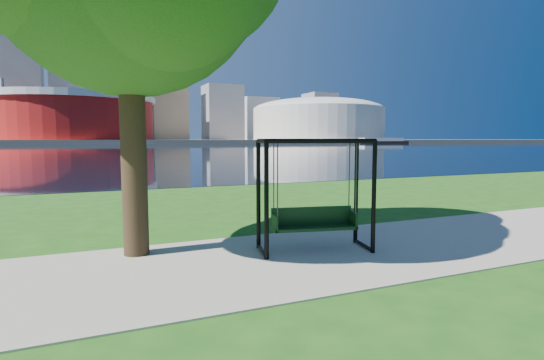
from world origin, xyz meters
TOP-DOWN VIEW (x-y plane):
  - ground at (0.00, 0.00)m, footprint 900.00×900.00m
  - path at (0.00, -0.50)m, footprint 120.00×4.00m
  - river at (0.00, 102.00)m, footprint 900.00×180.00m
  - far_bank at (0.00, 306.00)m, footprint 900.00×228.00m
  - stadium at (-10.00, 235.00)m, footprint 83.00×83.00m
  - arena at (135.00, 235.00)m, footprint 84.00×84.00m
  - skyline at (-4.27, 319.39)m, footprint 392.00×66.00m
  - swing at (0.61, -0.19)m, footprint 2.35×1.39m
  - barge at (144.37, 182.09)m, footprint 30.83×10.53m

SIDE VIEW (x-z plane):
  - ground at x=0.00m, z-range 0.00..0.00m
  - river at x=0.00m, z-range 0.00..0.02m
  - path at x=0.00m, z-range 0.00..0.03m
  - far_bank at x=0.00m, z-range 0.00..2.00m
  - swing at x=0.61m, z-range -0.04..2.22m
  - barge at x=144.37m, z-range -0.14..2.89m
  - stadium at x=-10.00m, z-range -1.77..30.23m
  - arena at x=135.00m, z-range 2.59..29.15m
  - skyline at x=-4.27m, z-range -12.36..84.14m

